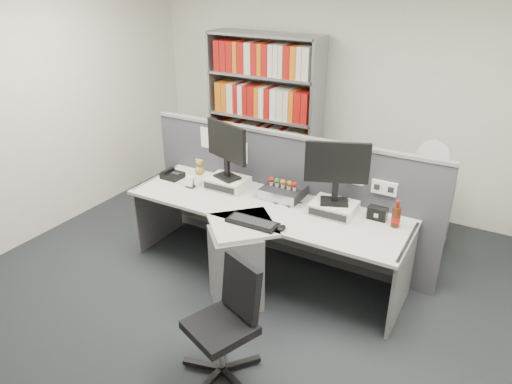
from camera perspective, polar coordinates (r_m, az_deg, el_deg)
The scene contains 21 objects.
ground at distance 4.09m, azimuth -4.66°, elevation -15.20°, with size 5.50×5.50×0.00m, color #292C30.
room_shell at distance 3.24m, azimuth -5.77°, elevation 9.75°, with size 5.04×5.54×2.72m.
partition at distance 4.65m, azimuth 3.70°, elevation -0.32°, with size 3.00×0.08×1.27m.
desk at distance 4.24m, azimuth -0.37°, elevation -5.97°, with size 2.60×1.20×0.72m.
monitor_riser_left at distance 4.62m, azimuth -3.49°, elevation 1.13°, with size 0.38×0.31×0.10m.
monitor_riser_right at distance 4.17m, azimuth 9.33°, elevation -1.91°, with size 0.38×0.31×0.10m.
monitor_left at distance 4.48m, azimuth -3.59°, elevation 5.55°, with size 0.52×0.24×0.55m.
monitor_right at distance 4.02m, azimuth 9.70°, elevation 2.92°, with size 0.52×0.25×0.55m.
desktop_pc at distance 4.42m, azimuth 3.30°, elevation 0.01°, with size 0.37×0.33×0.10m.
figurines at distance 4.36m, azimuth 3.37°, elevation 1.09°, with size 0.29×0.05×0.09m.
keyboard at distance 3.96m, azimuth -0.43°, elevation -3.67°, with size 0.45×0.18×0.03m.
mouse at distance 3.88m, azimuth 3.10°, elevation -4.35°, with size 0.06×0.10×0.04m, color black.
desk_phone at distance 4.91m, azimuth -10.07°, elevation 2.04°, with size 0.20×0.18×0.08m.
desk_calendar at distance 4.66m, azimuth -7.95°, elevation 1.13°, with size 0.09×0.07×0.11m.
plush_toy at distance 4.66m, azimuth -6.82°, elevation 2.86°, with size 0.10×0.10×0.17m.
speaker at distance 4.15m, azimuth 14.44°, elevation -2.51°, with size 0.16×0.09×0.11m, color black.
cola_bottle at distance 4.05m, azimuth 16.52°, elevation -2.90°, with size 0.07×0.07×0.24m.
shelving_unit at distance 5.92m, azimuth 1.01°, elevation 8.76°, with size 1.41×0.40×2.00m.
filing_cabinet at distance 5.12m, azimuth 19.50°, elevation -3.04°, with size 0.45×0.61×0.70m.
desk_fan at distance 4.86m, azimuth 20.60°, elevation 3.84°, with size 0.29×0.17×0.49m.
office_chair at distance 3.39m, azimuth -3.40°, elevation -14.98°, with size 0.57×0.58×0.86m.
Camera 1 is at (1.82, -2.55, 2.64)m, focal length 33.19 mm.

